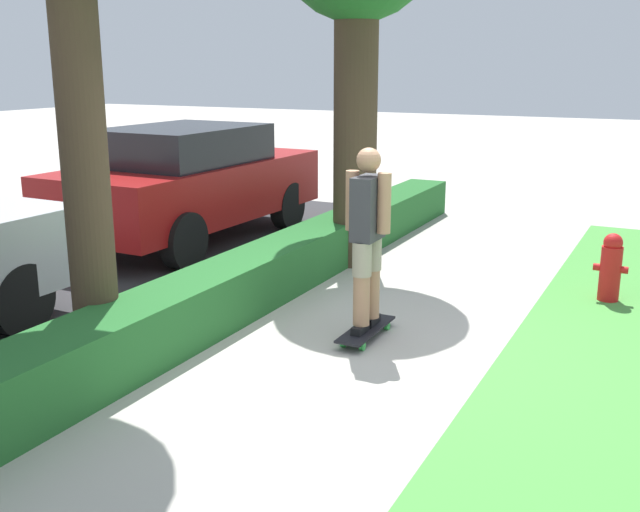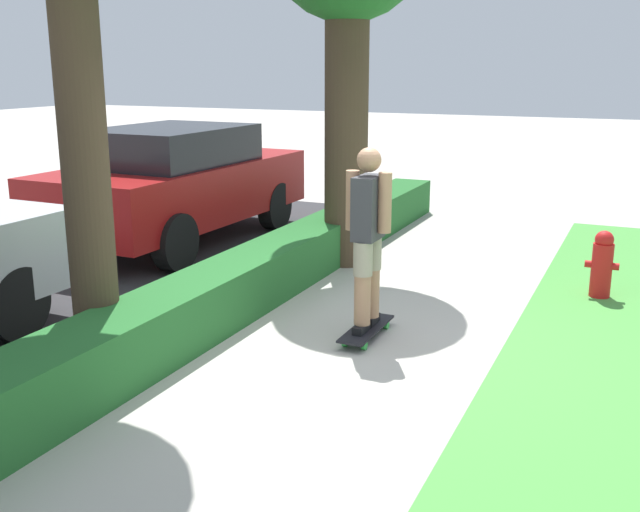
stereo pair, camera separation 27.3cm
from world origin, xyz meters
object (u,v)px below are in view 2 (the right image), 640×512
at_px(skateboard, 366,329).
at_px(skater_person, 368,234).
at_px(fire_hydrant, 602,264).
at_px(parked_car_middle, 176,182).

xyz_separation_m(skateboard, skater_person, (-0.00, -0.00, 0.88)).
distance_m(skateboard, skater_person, 0.88).
bearing_deg(skateboard, skater_person, -104.04).
distance_m(skater_person, fire_hydrant, 2.87).
bearing_deg(skater_person, parked_car_middle, 56.72).
bearing_deg(skater_person, fire_hydrant, -40.51).
distance_m(skater_person, parked_car_middle, 4.40).
xyz_separation_m(skater_person, parked_car_middle, (2.41, 3.67, -0.12)).
height_order(skateboard, parked_car_middle, parked_car_middle).
bearing_deg(skater_person, skateboard, 75.96).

